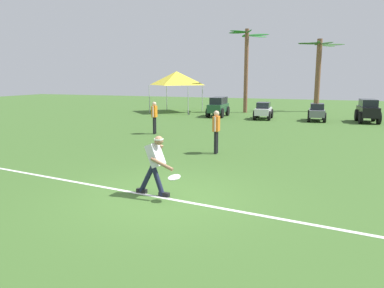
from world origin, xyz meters
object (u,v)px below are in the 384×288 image
frisbee_thrower (155,162)px  teammate_near_sideline (216,128)px  parked_car_slot_b (263,110)px  palm_tree_far_left (247,62)px  frisbee_in_flight (174,177)px  event_tent (177,78)px  palm_tree_left_of_centre (318,69)px  teammate_midfield (154,115)px  parked_car_slot_c (317,112)px  parked_car_slot_d (368,110)px  parked_car_slot_a (218,106)px

frisbee_thrower → teammate_near_sideline: 5.14m
parked_car_slot_b → palm_tree_far_left: (-2.10, 4.01, 3.26)m
palm_tree_far_left → teammate_near_sideline: bearing=-81.1°
teammate_near_sideline → parked_car_slot_b: size_ratio=0.69×
frisbee_in_flight → event_tent: bearing=112.9°
frisbee_in_flight → event_tent: event_tent is taller
frisbee_in_flight → event_tent: 21.54m
frisbee_in_flight → palm_tree_left_of_centre: 24.17m
frisbee_thrower → parked_car_slot_b: 16.96m
teammate_near_sideline → teammate_midfield: bearing=140.4°
parked_car_slot_c → parked_car_slot_d: bearing=5.6°
parked_car_slot_b → palm_tree_left_of_centre: bearing=66.1°
frisbee_thrower → palm_tree_far_left: bearing=97.0°
event_tent → parked_car_slot_c: bearing=-12.9°
parked_car_slot_c → event_tent: size_ratio=0.68×
palm_tree_left_of_centre → event_tent: size_ratio=1.69×
parked_car_slot_b → parked_car_slot_d: parked_car_slot_d is taller
parked_car_slot_b → palm_tree_left_of_centre: size_ratio=0.40×
event_tent → parked_car_slot_a: bearing=-27.4°
parked_car_slot_d → event_tent: bearing=171.0°
frisbee_thrower → parked_car_slot_b: frisbee_thrower is taller
parked_car_slot_b → event_tent: 7.95m
frisbee_thrower → parked_car_slot_b: bearing=91.7°
frisbee_thrower → palm_tree_left_of_centre: palm_tree_left_of_centre is taller
parked_car_slot_d → palm_tree_left_of_centre: palm_tree_left_of_centre is taller
frisbee_in_flight → parked_car_slot_b: (-1.08, 17.21, 0.01)m
palm_tree_far_left → palm_tree_left_of_centre: palm_tree_far_left is taller
palm_tree_left_of_centre → event_tent: bearing=-157.8°
teammate_near_sideline → palm_tree_far_left: size_ratio=0.25×
teammate_near_sideline → palm_tree_left_of_centre: (2.60, 18.54, 2.39)m
teammate_near_sideline → teammate_midfield: (-4.18, 3.45, 0.00)m
parked_car_slot_b → event_tent: event_tent is taller
teammate_midfield → palm_tree_far_left: bearing=82.2°
parked_car_slot_c → palm_tree_far_left: (-5.42, 3.90, 3.26)m
frisbee_thrower → parked_car_slot_c: bearing=80.6°
teammate_near_sideline → parked_car_slot_c: size_ratio=0.69×
frisbee_in_flight → palm_tree_left_of_centre: size_ratio=0.07×
frisbee_thrower → palm_tree_left_of_centre: (2.49, 23.68, 2.53)m
frisbee_in_flight → palm_tree_left_of_centre: bearing=85.5°
parked_car_slot_d → palm_tree_left_of_centre: bearing=117.2°
teammate_near_sideline → event_tent: 16.35m
teammate_near_sideline → parked_car_slot_b: bearing=91.9°
frisbee_in_flight → parked_car_slot_a: parked_car_slot_a is taller
palm_tree_left_of_centre → event_tent: (-10.24, -4.18, -0.71)m
palm_tree_far_left → parked_car_slot_b: bearing=-62.4°
parked_car_slot_b → palm_tree_left_of_centre: (2.99, 6.73, 2.76)m
teammate_midfield → parked_car_slot_c: 11.07m
parked_car_slot_d → palm_tree_far_left: bearing=156.6°
parked_car_slot_d → frisbee_thrower: bearing=-108.3°
frisbee_thrower → parked_car_slot_d: frisbee_thrower is taller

